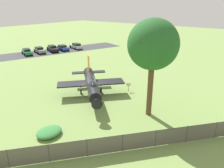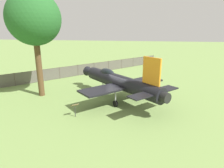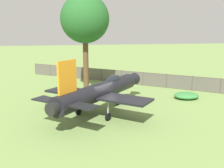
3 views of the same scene
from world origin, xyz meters
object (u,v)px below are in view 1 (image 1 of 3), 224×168
(parked_car_black, at_px, (53,48))
(parked_car_silver, at_px, (76,46))
(shade_tree, at_px, (153,45))
(shrub_near_fence, at_px, (49,132))
(parked_car_gray, at_px, (40,50))
(parked_car_blue, at_px, (63,48))
(display_jet, at_px, (92,83))
(parked_car_green, at_px, (27,52))
(info_plaque, at_px, (128,86))

(parked_car_black, bearing_deg, parked_car_silver, 89.64)
(shade_tree, distance_m, parked_car_silver, 40.68)
(shrub_near_fence, bearing_deg, parked_car_gray, 145.96)
(shrub_near_fence, distance_m, parked_car_blue, 40.25)
(display_jet, xyz_separation_m, parked_car_green, (-29.92, 9.34, -1.19))
(shade_tree, xyz_separation_m, parked_car_blue, (-35.27, 17.84, -7.14))
(parked_car_gray, bearing_deg, parked_car_silver, 86.57)
(info_plaque, distance_m, parked_car_green, 33.08)
(shrub_near_fence, distance_m, info_plaque, 13.74)
(parked_car_silver, distance_m, parked_car_black, 6.65)
(shade_tree, bearing_deg, parked_car_blue, 153.17)
(info_plaque, distance_m, parked_car_black, 32.53)
(parked_car_green, bearing_deg, parked_car_silver, 91.41)
(parked_car_silver, height_order, parked_car_blue, parked_car_silver)
(parked_car_blue, bearing_deg, parked_car_gray, -91.63)
(parked_car_silver, height_order, parked_car_black, parked_car_black)
(display_jet, distance_m, shade_tree, 10.24)
(info_plaque, height_order, parked_car_silver, parked_car_silver)
(parked_car_black, height_order, parked_car_green, parked_car_black)
(parked_car_black, bearing_deg, parked_car_blue, 91.16)
(display_jet, xyz_separation_m, info_plaque, (2.82, 4.65, -1.08))
(parked_car_black, distance_m, parked_car_green, 6.49)
(parked_car_silver, bearing_deg, parked_car_green, 87.00)
(parked_car_gray, bearing_deg, parked_car_blue, 87.63)
(shade_tree, bearing_deg, parked_car_green, 166.73)
(display_jet, distance_m, parked_car_gray, 31.44)
(parked_car_blue, bearing_deg, display_jet, -16.93)
(parked_car_black, bearing_deg, parked_car_green, -88.72)
(parked_car_silver, xyz_separation_m, parked_car_gray, (-3.40, -9.45, -0.02))
(display_jet, bearing_deg, parked_car_gray, -160.49)
(parked_car_gray, bearing_deg, shrub_near_fence, -17.71)
(shrub_near_fence, height_order, parked_car_silver, parked_car_silver)
(display_jet, distance_m, parked_car_blue, 32.50)
(parked_car_black, bearing_deg, shade_tree, -2.74)
(parked_car_blue, height_order, parked_car_green, parked_car_green)
(parked_car_silver, distance_m, parked_car_green, 13.14)
(parked_car_blue, relative_size, parked_car_black, 0.92)
(info_plaque, relative_size, parked_car_silver, 0.23)
(parked_car_blue, bearing_deg, parked_car_silver, 85.59)
(shrub_near_fence, xyz_separation_m, info_plaque, (0.12, 13.73, 0.54))
(parked_car_silver, bearing_deg, display_jet, 156.15)
(parked_car_blue, bearing_deg, parked_car_black, -91.78)
(display_jet, xyz_separation_m, parked_car_black, (-27.84, 15.49, -1.12))
(display_jet, xyz_separation_m, parked_car_gray, (-28.92, 12.28, -1.16))
(display_jet, relative_size, parked_car_gray, 2.36)
(shade_tree, bearing_deg, parked_car_gray, 162.21)
(parked_car_blue, bearing_deg, shade_tree, -9.76)
(info_plaque, xyz_separation_m, parked_car_gray, (-31.74, 7.63, -0.08))
(display_jet, height_order, parked_car_green, display_jet)
(info_plaque, distance_m, parked_car_blue, 32.68)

